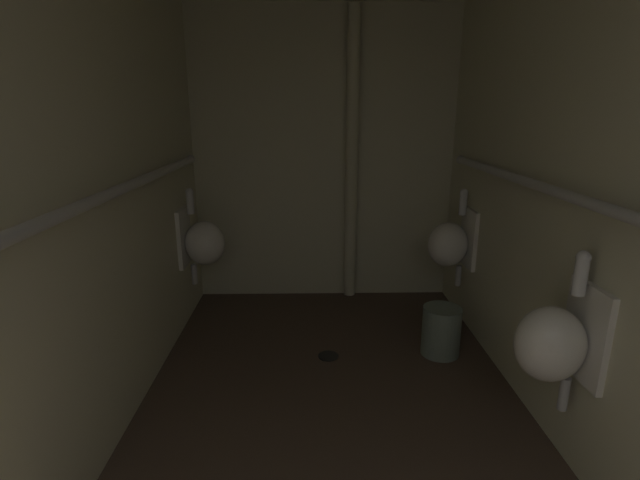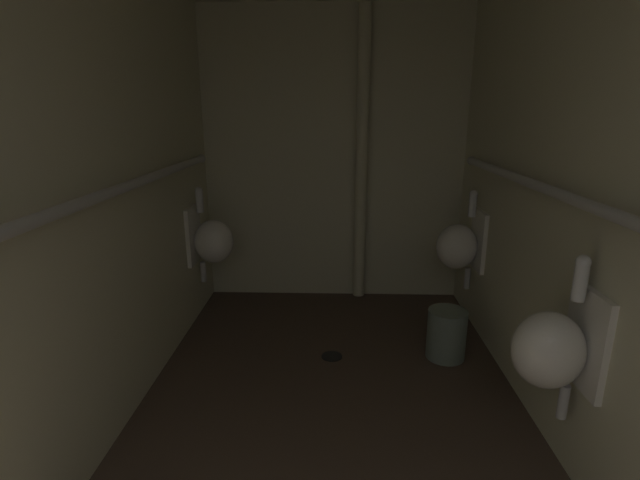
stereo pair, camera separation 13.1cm
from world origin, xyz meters
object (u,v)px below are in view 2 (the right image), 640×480
object	(u,v)px
standpipe_back_wall	(362,161)
floor_drain	(332,356)
urinal_right_mid	(553,348)
waste_bin	(446,334)
urinal_right_far	(460,245)
urinal_left_mid	(211,240)

from	to	relation	value
standpipe_back_wall	floor_drain	distance (m)	1.61
urinal_right_mid	waste_bin	bearing A→B (deg)	99.70
urinal_right_far	floor_drain	world-z (taller)	urinal_right_far
urinal_left_mid	standpipe_back_wall	size ratio (longest dim) A/B	0.32
urinal_right_far	floor_drain	xyz separation A→B (m)	(-0.94, -0.53, -0.64)
floor_drain	urinal_left_mid	bearing A→B (deg)	147.24
standpipe_back_wall	floor_drain	world-z (taller)	standpipe_back_wall
floor_drain	waste_bin	distance (m)	0.78
urinal_right_far	floor_drain	distance (m)	1.25
urinal_right_far	floor_drain	bearing A→B (deg)	-150.83
urinal_right_mid	floor_drain	xyz separation A→B (m)	(-0.94, 1.02, -0.64)
urinal_right_mid	standpipe_back_wall	distance (m)	2.26
urinal_left_mid	urinal_right_far	xyz separation A→B (m)	(1.89, -0.08, 0.00)
urinal_right_far	standpipe_back_wall	size ratio (longest dim) A/B	0.32
urinal_left_mid	urinal_right_mid	distance (m)	2.49
waste_bin	urinal_right_far	bearing A→B (deg)	70.45
standpipe_back_wall	waste_bin	xyz separation A→B (m)	(0.54, -1.02, -1.04)
urinal_right_far	waste_bin	bearing A→B (deg)	-109.55
urinal_right_far	standpipe_back_wall	distance (m)	1.05
urinal_right_mid	floor_drain	bearing A→B (deg)	132.73
urinal_right_mid	floor_drain	size ratio (longest dim) A/B	5.39
urinal_right_mid	waste_bin	xyz separation A→B (m)	(-0.18, 1.04, -0.47)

